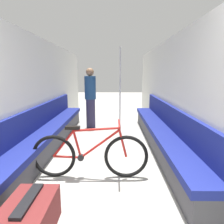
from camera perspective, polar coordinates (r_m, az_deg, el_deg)
The scene contains 8 objects.
wall_left at distance 4.19m, azimuth -21.37°, elevation 5.16°, with size 0.10×8.81×2.19m, color silver.
wall_right at distance 4.06m, azimuth 17.81°, elevation 5.22°, with size 0.10×8.81×2.19m, color silver.
bench_seat_row_left at distance 4.24m, azimuth -17.61°, elevation -5.75°, with size 0.44×4.44×0.85m.
bench_seat_row_right at distance 4.14m, azimuth 13.97°, elevation -5.98°, with size 0.44×4.44×0.85m.
bicycle at distance 2.89m, azimuth -6.40°, elevation -12.07°, with size 1.64×0.46×0.80m.
grab_pole_near at distance 5.54m, azimuth 2.32°, elevation 6.69°, with size 0.08×0.08×2.17m.
passenger_standing at distance 5.42m, azimuth -6.19°, elevation 4.14°, with size 0.30×0.30×1.61m.
luggage_bag at distance 2.18m, azimuth -22.46°, elevation -26.09°, with size 0.41×0.58×0.36m.
Camera 1 is at (0.20, -1.06, 1.45)m, focal length 32.00 mm.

